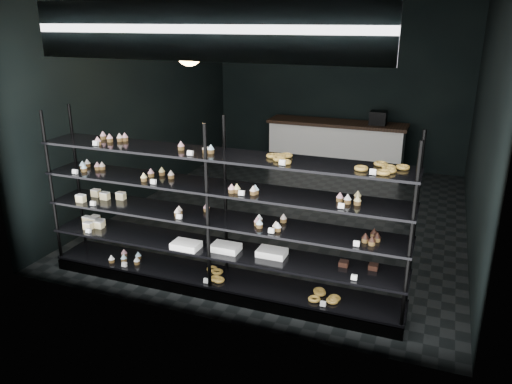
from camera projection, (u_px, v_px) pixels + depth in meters
room at (295, 110)px, 7.14m from camera, size 5.01×6.01×3.20m
display_shelf at (215, 237)px, 5.34m from camera, size 4.00×0.50×1.91m
signage at (197, 31)px, 4.18m from camera, size 3.30×0.05×0.50m
pendant_lamp at (189, 53)px, 6.09m from camera, size 0.32×0.32×0.89m
service_counter at (336, 146)px, 9.67m from camera, size 2.63×0.65×1.23m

